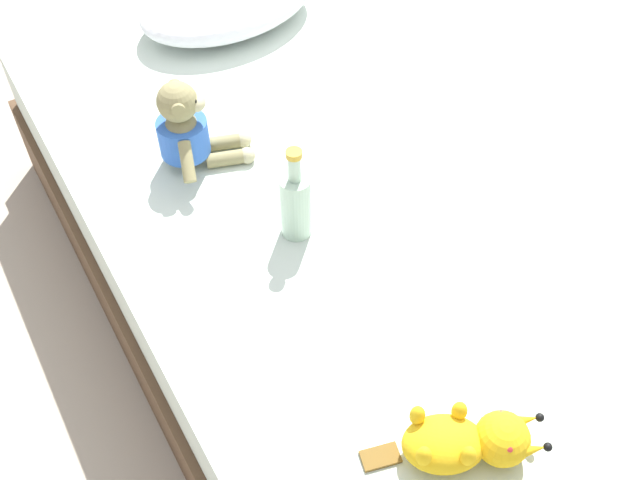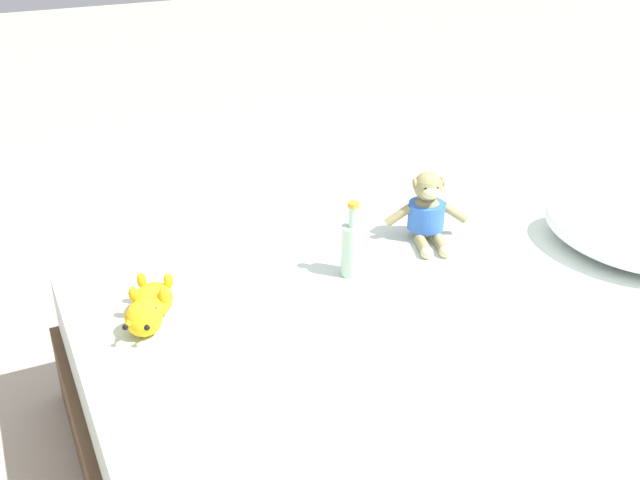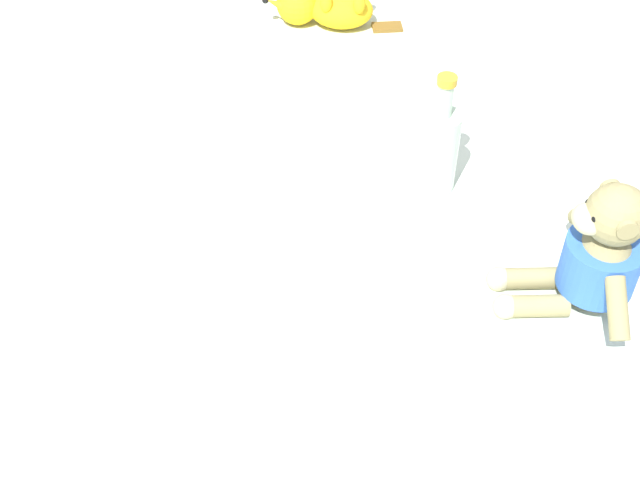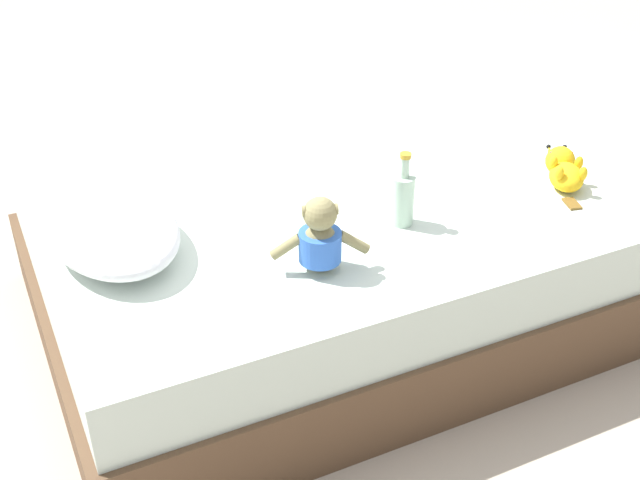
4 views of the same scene
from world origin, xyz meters
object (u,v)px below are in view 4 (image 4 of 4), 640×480
at_px(bed, 332,254).
at_px(plush_monkey, 320,239).
at_px(glass_bottle, 403,198).
at_px(pillow, 112,229).
at_px(plush_yellow_creature, 564,169).

xyz_separation_m(bed, plush_monkey, (-0.38, 0.22, 0.34)).
bearing_deg(glass_bottle, pillow, 74.22).
bearing_deg(plush_yellow_creature, bed, 70.11).
bearing_deg(bed, pillow, 92.13).
xyz_separation_m(plush_monkey, glass_bottle, (0.11, -0.33, -0.01)).
height_order(bed, plush_yellow_creature, plush_yellow_creature).
height_order(bed, glass_bottle, glass_bottle).
relative_size(pillow, glass_bottle, 2.39).
distance_m(plush_monkey, glass_bottle, 0.35).
height_order(plush_yellow_creature, glass_bottle, glass_bottle).
distance_m(bed, plush_monkey, 0.55).
height_order(plush_monkey, plush_yellow_creature, plush_monkey).
bearing_deg(plush_yellow_creature, pillow, 80.74).
distance_m(plush_yellow_creature, glass_bottle, 0.63).
bearing_deg(bed, glass_bottle, -157.23).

